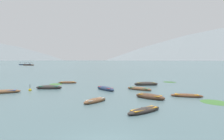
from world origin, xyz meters
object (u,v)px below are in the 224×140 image
Objects in this scene: rowboat_2 at (144,110)px; rowboat_6 at (2,92)px; rowboat_4 at (49,87)px; rowboat_0 at (105,89)px; rowboat_9 at (150,97)px; ferry_1 at (29,65)px; rowboat_10 at (67,82)px; mooring_buoy at (30,90)px; rowboat_8 at (139,89)px; rowboat_1 at (187,96)px; ferry_0 at (25,64)px; rowboat_7 at (146,84)px; rowboat_3 at (95,101)px.

rowboat_2 is 0.79× the size of rowboat_6.
rowboat_0 is at bearing -10.08° from rowboat_4.
rowboat_9 is 135.83m from ferry_1.
mooring_buoy is at bearing -114.63° from rowboat_10.
mooring_buoy is (-13.78, 11.51, -0.05)m from rowboat_2.
rowboat_0 is 13.74m from rowboat_6.
rowboat_9 is at bearing -49.98° from rowboat_10.
rowboat_8 is 15.62m from mooring_buoy.
rowboat_0 reaches higher than rowboat_8.
rowboat_2 is (-6.48, -6.18, 0.01)m from rowboat_1.
rowboat_4 is 0.40× the size of ferry_0.
rowboat_7 reaches higher than rowboat_9.
rowboat_9 is 0.44× the size of ferry_1.
ferry_1 is at bearing 116.56° from rowboat_9.
rowboat_9 is 0.36× the size of ferry_0.
ferry_1 is (-62.85, 110.62, 0.22)m from rowboat_7.
rowboat_4 is at bearing 169.92° from rowboat_0.
ferry_0 reaches higher than rowboat_9.
rowboat_3 is 0.74× the size of rowboat_4.
rowboat_7 is (-2.49, 10.15, 0.09)m from rowboat_1.
rowboat_2 is 0.98× the size of rowboat_8.
rowboat_10 is 117.86m from ferry_1.
rowboat_4 is 0.94× the size of rowboat_7.
rowboat_0 is 8.47m from rowboat_7.
rowboat_3 is (-4.27, 3.89, 0.01)m from rowboat_2.
rowboat_8 is 146.99m from ferry_0.
ferry_0 is at bearing 115.48° from rowboat_2.
rowboat_0 is at bearing 81.17° from rowboat_3.
ferry_1 reaches higher than rowboat_6.
rowboat_7 is at bearing 11.46° from rowboat_4.
rowboat_0 is at bearing 8.18° from rowboat_6.
rowboat_8 reaches higher than rowboat_1.
rowboat_10 is 8.98m from mooring_buoy.
rowboat_0 is at bearing 104.76° from rowboat_2.
rowboat_2 is 0.87× the size of rowboat_7.
rowboat_3 is at bearing -69.92° from rowboat_10.
rowboat_9 is (4.96, -6.19, 0.01)m from rowboat_0.
mooring_buoy is (-9.51, 7.62, -0.06)m from rowboat_3.
rowboat_1 is 1.07× the size of rowboat_2.
rowboat_7 is at bearing 76.25° from rowboat_2.
rowboat_9 is 18.55m from rowboat_10.
rowboat_1 is (9.55, -5.48, -0.05)m from rowboat_0.
rowboat_3 is 16.80m from rowboat_10.
rowboat_8 is 3.58× the size of mooring_buoy.
rowboat_4 is at bearing 172.54° from rowboat_8.
rowboat_3 is at bearing -25.10° from rowboat_6.
mooring_buoy is (-20.27, 5.33, -0.05)m from rowboat_1.
rowboat_8 is at bearing -0.38° from mooring_buoy.
rowboat_1 is 8.96m from rowboat_2.
rowboat_9 is (1.89, 5.46, 0.06)m from rowboat_2.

